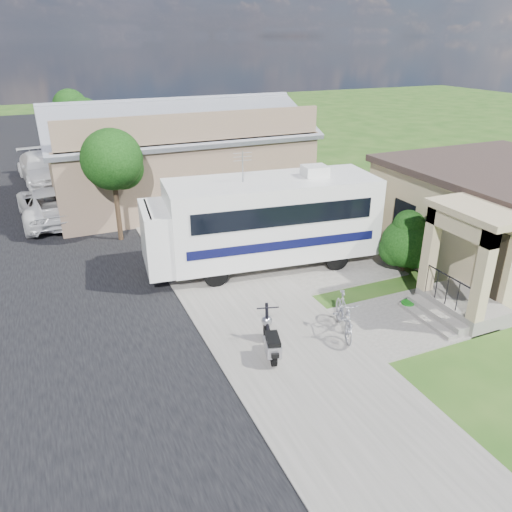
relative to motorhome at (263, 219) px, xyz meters
name	(u,v)px	position (x,y,z in m)	size (l,w,h in m)	color
ground	(306,325)	(-0.58, -4.32, -1.82)	(120.00, 120.00, 0.00)	#204713
street_slab	(25,245)	(-8.08, 5.68, -1.81)	(9.00, 80.00, 0.02)	black
sidewalk_slab	(180,222)	(-1.58, 5.68, -1.79)	(4.00, 80.00, 0.06)	#64615A
driveway_slab	(283,259)	(0.92, 0.18, -1.79)	(7.00, 6.00, 0.05)	#64615A
walk_slab	(410,319)	(2.42, -5.32, -1.79)	(4.00, 3.00, 0.05)	#64615A
house	(501,214)	(8.31, -2.89, -0.04)	(9.47, 7.80, 3.54)	#9E8864
warehouse	(175,159)	(-0.58, 9.65, 0.17)	(12.50, 8.40, 5.04)	#836852
street_tree_a	(115,162)	(-4.28, 4.74, 1.43)	(2.44, 2.40, 4.58)	black
street_tree_b	(85,122)	(-4.28, 14.74, 1.58)	(2.44, 2.40, 4.73)	black
street_tree_c	(72,108)	(-4.28, 23.74, 1.29)	(2.44, 2.40, 4.42)	black
motorhome	(263,219)	(0.00, 0.00, 0.00)	(8.49, 3.49, 4.23)	silver
shrub	(406,240)	(4.41, -2.46, -0.63)	(1.90, 1.81, 2.33)	black
scooter	(271,340)	(-2.18, -5.29, -1.32)	(0.81, 1.68, 1.13)	black
bicycle	(344,317)	(0.15, -5.16, -1.24)	(0.55, 1.93, 1.16)	#A5A4AC
pickup_truck	(50,204)	(-6.86, 8.43, -1.04)	(2.58, 5.59, 1.55)	silver
van	(42,168)	(-6.90, 15.63, -1.00)	(2.29, 5.62, 1.63)	silver
garden_hose	(407,305)	(2.82, -4.69, -1.72)	(0.40, 0.40, 0.18)	#125A12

